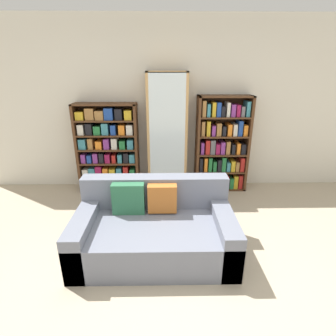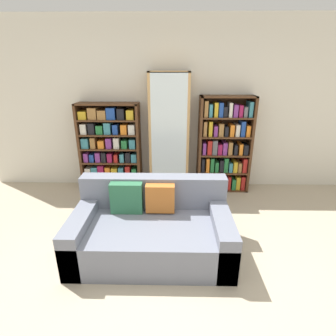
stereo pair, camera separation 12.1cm
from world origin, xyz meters
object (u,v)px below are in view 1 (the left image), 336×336
couch (154,229)px  wine_bottle (204,189)px  bookshelf_right (222,146)px  bookshelf_left (108,149)px  display_cabinet (167,134)px

couch → wine_bottle: size_ratio=4.26×
bookshelf_right → wine_bottle: bookshelf_right is taller
wine_bottle → couch: bearing=-120.7°
wine_bottle → bookshelf_right: bearing=51.2°
couch → bookshelf_left: size_ratio=1.18×
bookshelf_right → wine_bottle: bearing=-128.8°
bookshelf_right → bookshelf_left: bearing=-180.0°
bookshelf_left → bookshelf_right: 1.87m
bookshelf_left → wine_bottle: (1.55, -0.39, -0.54)m
couch → display_cabinet: size_ratio=0.89×
bookshelf_left → couch: bearing=-63.9°
couch → bookshelf_left: bearing=116.1°
bookshelf_left → bookshelf_right: bookshelf_right is taller
bookshelf_left → bookshelf_right: (1.86, 0.00, 0.04)m
display_cabinet → bookshelf_right: 0.92m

